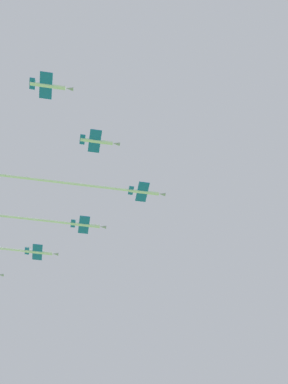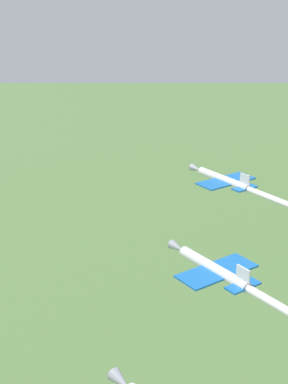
{
  "view_description": "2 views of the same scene",
  "coord_description": "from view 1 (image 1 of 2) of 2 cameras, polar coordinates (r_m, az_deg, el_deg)",
  "views": [
    {
      "loc": [
        -38.33,
        141.39,
        1.63
      ],
      "look_at": [
        11.17,
        16.61,
        139.86
      ],
      "focal_mm": 51.6,
      "sensor_mm": 36.0,
      "label": 1
    },
    {
      "loc": [
        91.3,
        -1.87,
        168.34
      ],
      "look_at": [
        -4.6,
        5.49,
        132.21
      ],
      "focal_mm": 52.14,
      "sensor_mm": 36.0,
      "label": 2
    }
  ],
  "objects": [
    {
      "name": "jet_port_inner",
      "position": [
        205.86,
        -14.56,
        -2.38
      ],
      "size": [
        79.91,
        48.8,
        2.74
      ],
      "rotation": [
        0.0,
        0.0,
        2.11
      ],
      "color": "white"
    },
    {
      "name": "jet_starboard_inner",
      "position": [
        180.03,
        -4.83,
        5.24
      ],
      "size": [
        12.49,
        9.93,
        2.74
      ],
      "rotation": [
        0.0,
        0.0,
        2.11
      ],
      "color": "white"
    },
    {
      "name": "jet_lead",
      "position": [
        191.51,
        -7.89,
        0.93
      ],
      "size": [
        72.49,
        44.34,
        2.74
      ],
      "rotation": [
        0.0,
        0.0,
        2.11
      ],
      "color": "white"
    },
    {
      "name": "jet_starboard_outer",
      "position": [
        169.09,
        -9.81,
        10.76
      ],
      "size": [
        12.49,
        9.93,
        2.74
      ],
      "rotation": [
        0.0,
        0.0,
        2.11
      ],
      "color": "white"
    }
  ]
}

